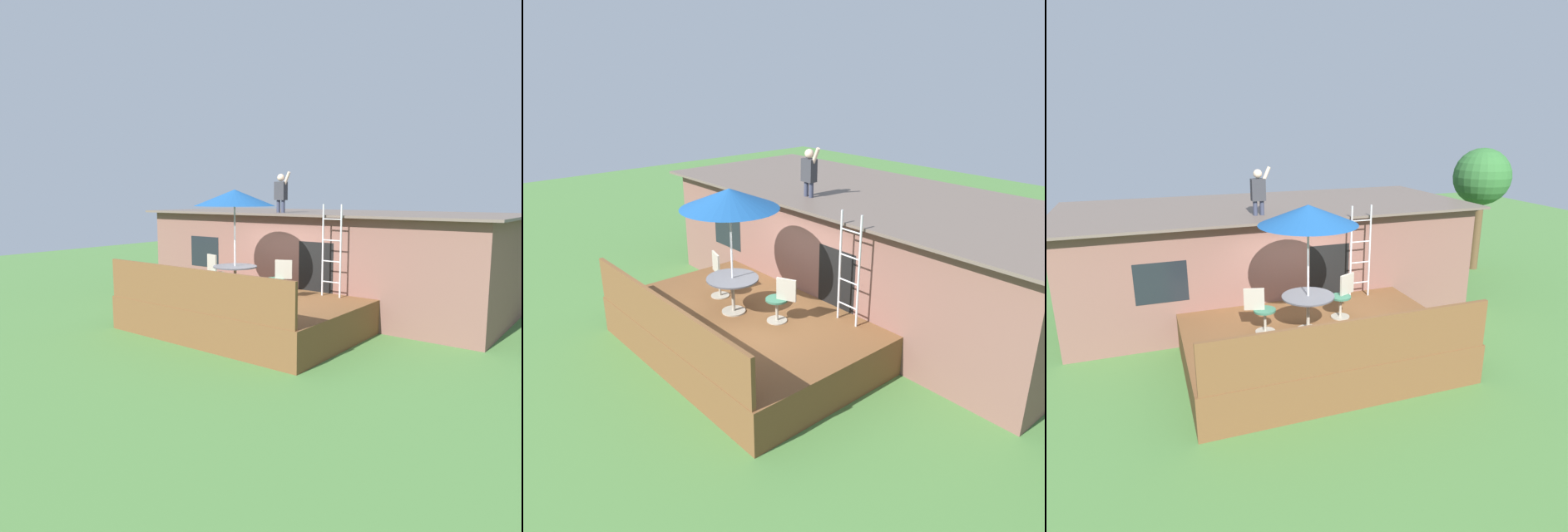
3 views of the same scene
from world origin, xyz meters
The scene contains 10 objects.
ground_plane centered at (0.00, 0.00, 0.00)m, with size 40.00×40.00×0.00m, color #477538.
house centered at (0.00, 3.60, 1.37)m, with size 10.50×4.50×2.74m.
deck centered at (0.00, 0.00, 0.40)m, with size 5.33×3.74×0.80m, color brown.
deck_railing centered at (0.00, -1.82, 1.25)m, with size 5.23×0.08×0.90m, color brown.
patio_table centered at (-0.24, -0.15, 1.39)m, with size 1.04×1.04×0.74m.
patio_umbrella centered at (-0.24, -0.15, 3.15)m, with size 1.90×1.90×2.54m.
step_ladder centered at (1.56, 1.27, 1.90)m, with size 0.52×0.04×2.20m.
person_figure centered at (-0.59, 2.23, 3.35)m, with size 0.47×0.20×1.11m.
patio_chair_left centered at (-1.13, 0.10, 1.26)m, with size 0.61×0.44×0.92m.
patio_chair_right centered at (0.70, 0.29, 1.26)m, with size 0.59×0.44×0.92m.
Camera 2 is at (7.64, -5.57, 5.50)m, focal length 35.18 mm.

